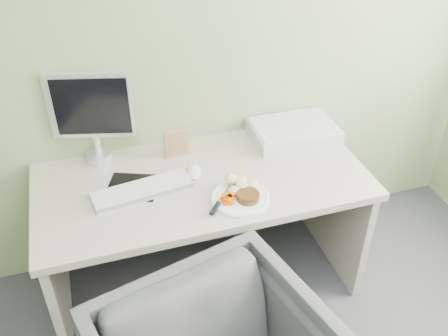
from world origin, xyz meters
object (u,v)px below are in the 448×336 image
object	(u,v)px
desk	(203,207)
scanner	(293,131)
plate	(240,198)
monitor	(92,113)

from	to	relation	value
desk	scanner	size ratio (longest dim) A/B	3.55
plate	scanner	bearing A→B (deg)	43.10
scanner	monitor	distance (m)	1.06
scanner	monitor	xyz separation A→B (m)	(-1.03, 0.10, 0.23)
scanner	plate	bearing A→B (deg)	-135.82
monitor	desk	bearing A→B (deg)	-19.85
scanner	monitor	size ratio (longest dim) A/B	0.94
plate	scanner	distance (m)	0.61
desk	monitor	bearing A→B (deg)	145.71
scanner	monitor	bearing A→B (deg)	175.69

